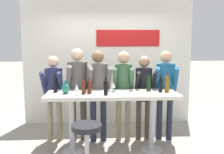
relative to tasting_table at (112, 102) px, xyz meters
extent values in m
plane|color=gray|center=(0.00, 0.00, -0.85)|extent=(40.00, 40.00, 0.00)
cube|color=silver|center=(0.00, 1.61, 0.56)|extent=(3.76, 0.10, 2.83)
cube|color=red|center=(0.44, 1.55, 1.07)|extent=(1.40, 0.02, 0.36)
cube|color=silver|center=(0.00, 0.00, 0.13)|extent=(2.16, 0.65, 0.06)
cylinder|color=#B2B2B7|center=(-0.67, 0.00, -0.35)|extent=(0.09, 0.09, 0.95)
cylinder|color=#B2B2B7|center=(-0.67, 0.00, -0.84)|extent=(0.36, 0.36, 0.02)
cylinder|color=#B2B2B7|center=(0.67, 0.00, -0.35)|extent=(0.09, 0.09, 0.95)
cylinder|color=#B2B2B7|center=(0.67, 0.00, -0.84)|extent=(0.36, 0.36, 0.02)
cylinder|color=#B2B2B7|center=(-0.39, -0.81, -0.48)|extent=(0.06, 0.06, 0.69)
cylinder|color=black|center=(-0.39, -0.81, -0.13)|extent=(0.41, 0.41, 0.07)
cylinder|color=gray|center=(-1.13, 0.58, -0.47)|extent=(0.10, 0.10, 0.76)
cylinder|color=gray|center=(-0.96, 0.57, -0.47)|extent=(0.10, 0.10, 0.76)
cylinder|color=#23284C|center=(-1.04, 0.57, 0.21)|extent=(0.32, 0.32, 0.60)
sphere|color=#D6AD89|center=(-1.04, 0.57, 0.63)|extent=(0.21, 0.21, 0.21)
cylinder|color=#23284C|center=(-1.20, 0.43, 0.25)|extent=(0.08, 0.36, 0.46)
cylinder|color=#23284C|center=(-0.90, 0.43, 0.25)|extent=(0.08, 0.36, 0.46)
cylinder|color=#473D33|center=(-0.70, 0.52, -0.44)|extent=(0.12, 0.12, 0.83)
cylinder|color=#473D33|center=(-0.51, 0.56, -0.44)|extent=(0.12, 0.12, 0.83)
cylinder|color=#514C4C|center=(-0.61, 0.54, 0.30)|extent=(0.42, 0.42, 0.66)
sphere|color=#D6AD89|center=(-0.61, 0.54, 0.76)|extent=(0.22, 0.22, 0.22)
cylinder|color=#514C4C|center=(-0.74, 0.35, 0.35)|extent=(0.16, 0.40, 0.51)
cylinder|color=#514C4C|center=(-0.41, 0.41, 0.35)|extent=(0.16, 0.40, 0.51)
cylinder|color=#23283D|center=(-0.33, 0.47, -0.45)|extent=(0.11, 0.11, 0.81)
cylinder|color=#23283D|center=(-0.14, 0.50, -0.45)|extent=(0.11, 0.11, 0.81)
cylinder|color=#514C4C|center=(-0.23, 0.48, 0.28)|extent=(0.39, 0.39, 0.64)
sphere|color=brown|center=(-0.23, 0.48, 0.73)|extent=(0.22, 0.22, 0.22)
cylinder|color=#514C4C|center=(-0.37, 0.30, 0.32)|extent=(0.14, 0.39, 0.49)
cylinder|color=#514C4C|center=(-0.05, 0.35, 0.32)|extent=(0.14, 0.39, 0.49)
cylinder|color=gray|center=(0.15, 0.50, -0.45)|extent=(0.10, 0.10, 0.80)
cylinder|color=gray|center=(0.32, 0.48, -0.45)|extent=(0.10, 0.10, 0.80)
cylinder|color=#335638|center=(0.23, 0.49, 0.27)|extent=(0.34, 0.34, 0.64)
sphere|color=tan|center=(0.23, 0.49, 0.71)|extent=(0.22, 0.22, 0.22)
cylinder|color=#335638|center=(0.07, 0.35, 0.31)|extent=(0.11, 0.38, 0.48)
cylinder|color=#335638|center=(0.36, 0.32, 0.31)|extent=(0.11, 0.38, 0.48)
cylinder|color=#473D33|center=(0.53, 0.53, -0.47)|extent=(0.10, 0.10, 0.76)
cylinder|color=#473D33|center=(0.70, 0.53, -0.47)|extent=(0.10, 0.10, 0.76)
cylinder|color=black|center=(0.62, 0.53, 0.21)|extent=(0.31, 0.31, 0.60)
sphere|color=#9E7556|center=(0.62, 0.53, 0.63)|extent=(0.21, 0.21, 0.21)
cylinder|color=black|center=(0.47, 0.39, 0.25)|extent=(0.07, 0.35, 0.46)
cylinder|color=black|center=(0.76, 0.39, 0.25)|extent=(0.07, 0.35, 0.46)
cylinder|color=#23283D|center=(0.93, 0.52, -0.45)|extent=(0.11, 0.11, 0.81)
cylinder|color=#23283D|center=(1.11, 0.49, -0.45)|extent=(0.11, 0.11, 0.81)
cylinder|color=#19517A|center=(1.02, 0.51, 0.27)|extent=(0.40, 0.40, 0.64)
sphere|color=tan|center=(1.02, 0.51, 0.72)|extent=(0.22, 0.22, 0.22)
cylinder|color=#19517A|center=(0.83, 0.38, 0.32)|extent=(0.15, 0.39, 0.49)
cylinder|color=#19517A|center=(1.15, 0.32, 0.32)|extent=(0.15, 0.39, 0.49)
cylinder|color=#4C1E0F|center=(-0.46, -0.08, 0.25)|extent=(0.07, 0.07, 0.19)
sphere|color=#4C1E0F|center=(-0.46, -0.08, 0.35)|extent=(0.07, 0.07, 0.07)
cylinder|color=#4C1E0F|center=(-0.46, -0.08, 0.39)|extent=(0.03, 0.03, 0.07)
cylinder|color=black|center=(-0.46, -0.08, 0.43)|extent=(0.03, 0.03, 0.01)
cylinder|color=black|center=(-0.94, 0.11, 0.27)|extent=(0.07, 0.07, 0.23)
sphere|color=black|center=(-0.94, 0.11, 0.39)|extent=(0.07, 0.07, 0.07)
cylinder|color=black|center=(-0.94, 0.11, 0.43)|extent=(0.02, 0.02, 0.08)
cylinder|color=black|center=(-0.94, 0.11, 0.47)|extent=(0.03, 0.03, 0.02)
cylinder|color=black|center=(-0.11, -0.16, 0.26)|extent=(0.07, 0.07, 0.20)
sphere|color=black|center=(-0.11, -0.16, 0.36)|extent=(0.07, 0.07, 0.07)
cylinder|color=black|center=(-0.11, -0.16, 0.39)|extent=(0.03, 0.03, 0.07)
cylinder|color=black|center=(-0.11, -0.16, 0.44)|extent=(0.03, 0.03, 0.01)
cylinder|color=brown|center=(0.91, 0.02, 0.27)|extent=(0.07, 0.07, 0.23)
sphere|color=brown|center=(0.91, 0.02, 0.39)|extent=(0.07, 0.07, 0.07)
cylinder|color=brown|center=(0.91, 0.02, 0.43)|extent=(0.03, 0.03, 0.08)
cylinder|color=black|center=(0.91, 0.02, 0.48)|extent=(0.03, 0.03, 0.02)
cylinder|color=black|center=(0.81, 0.03, 0.26)|extent=(0.06, 0.06, 0.20)
sphere|color=black|center=(0.81, 0.03, 0.36)|extent=(0.06, 0.06, 0.06)
cylinder|color=black|center=(0.81, 0.03, 0.39)|extent=(0.02, 0.02, 0.07)
cylinder|color=black|center=(0.81, 0.03, 0.44)|extent=(0.03, 0.03, 0.01)
cylinder|color=#4C1E0F|center=(-0.37, -0.04, 0.25)|extent=(0.07, 0.07, 0.18)
sphere|color=#4C1E0F|center=(-0.37, -0.04, 0.34)|extent=(0.07, 0.07, 0.07)
cylinder|color=#4C1E0F|center=(-0.37, -0.04, 0.37)|extent=(0.03, 0.03, 0.06)
cylinder|color=black|center=(-0.37, -0.04, 0.41)|extent=(0.03, 0.03, 0.01)
cylinder|color=black|center=(0.63, 0.16, 0.26)|extent=(0.08, 0.08, 0.21)
sphere|color=black|center=(0.63, 0.16, 0.37)|extent=(0.08, 0.08, 0.08)
cylinder|color=black|center=(0.63, 0.16, 0.41)|extent=(0.03, 0.03, 0.08)
cylinder|color=black|center=(0.63, 0.16, 0.45)|extent=(0.03, 0.03, 0.02)
cylinder|color=silver|center=(-0.57, -0.15, 0.16)|extent=(0.06, 0.06, 0.01)
cylinder|color=silver|center=(-0.57, -0.15, 0.20)|extent=(0.01, 0.01, 0.08)
cone|color=silver|center=(-0.57, -0.15, 0.29)|extent=(0.07, 0.07, 0.09)
cylinder|color=silver|center=(0.02, 0.01, 0.16)|extent=(0.06, 0.06, 0.01)
cylinder|color=silver|center=(0.02, 0.01, 0.20)|extent=(0.01, 0.01, 0.08)
cone|color=silver|center=(0.02, 0.01, 0.29)|extent=(0.07, 0.07, 0.09)
ellipsoid|color=#1E665B|center=(-0.76, -0.01, 0.24)|extent=(0.13, 0.13, 0.17)
cylinder|color=#1E665B|center=(-0.76, -0.01, 0.35)|extent=(0.04, 0.04, 0.05)
camera|label=1|loc=(-0.24, -4.00, 0.98)|focal=40.00mm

